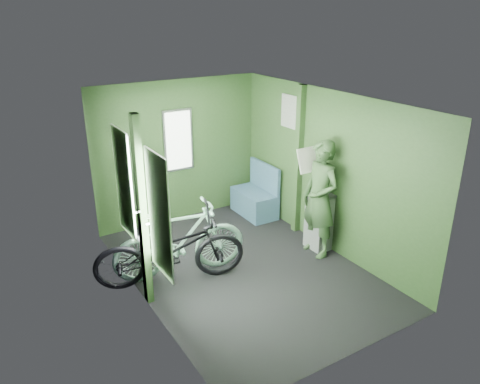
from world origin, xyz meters
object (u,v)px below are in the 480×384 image
object	(u,v)px
passenger	(320,199)
bench_seat	(255,200)
waste_box	(319,221)
bicycle_mint	(182,275)
bicycle_black	(172,283)

from	to	relation	value
passenger	bench_seat	distance (m)	1.71
passenger	waste_box	xyz separation A→B (m)	(0.11, 0.11, -0.41)
bicycle_mint	bench_seat	distance (m)	2.26
bicycle_black	bench_seat	world-z (taller)	bench_seat
bicycle_black	bicycle_mint	xyz separation A→B (m)	(0.19, 0.11, 0.00)
waste_box	bench_seat	bearing A→B (deg)	94.45
bicycle_black	bicycle_mint	bearing A→B (deg)	-43.94
passenger	bench_seat	size ratio (longest dim) A/B	1.90
bicycle_black	passenger	size ratio (longest dim) A/B	1.13
bicycle_mint	passenger	size ratio (longest dim) A/B	1.04
passenger	bench_seat	world-z (taller)	passenger
bicycle_black	passenger	world-z (taller)	passenger
bicycle_mint	waste_box	distance (m)	2.12
waste_box	bench_seat	xyz separation A→B (m)	(-0.12, 1.49, -0.17)
bicycle_black	bench_seat	xyz separation A→B (m)	(2.12, 1.26, 0.26)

